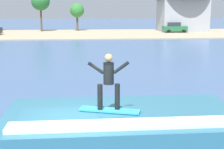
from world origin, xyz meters
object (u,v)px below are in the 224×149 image
Objects in this scene: surfboard at (110,110)px; surfer at (109,79)px; car_far_shore at (174,28)px; house_gabled_white at (182,8)px; tree_short_bushy at (77,11)px; wave_crest at (123,125)px; tree_tall_bare at (40,1)px.

surfer is at bearing 171.65° from surfboard.
car_far_shore reaches higher than surfboard.
house_gabled_white is at bearing 51.89° from car_far_shore.
surfer is 51.60m from tree_short_bushy.
house_gabled_white is at bearing -9.20° from tree_short_bushy.
wave_crest is 3.88× the size of surfboard.
car_far_shore is 17.85m from tree_short_bushy.
tree_tall_bare is at bearing -169.04° from tree_short_bushy.
house_gabled_white is at bearing 70.85° from wave_crest.
tree_tall_bare is at bearing 175.89° from house_gabled_white.
wave_crest is 4.29× the size of surfer.
surfer is at bearing -161.92° from wave_crest.
tree_short_bushy is at bearing 10.96° from tree_tall_bare.
tree_short_bushy is (-1.54, 51.55, 1.72)m from surfer.
wave_crest is 51.54m from tree_short_bushy.
tree_short_bushy reaches higher than wave_crest.
tree_tall_bare reaches higher than surfer.
car_far_shore is at bearing 71.74° from surfer.
tree_tall_bare is (-7.95, 50.32, 4.33)m from surfboard.
house_gabled_white is (17.23, 48.51, 3.24)m from surfboard.
surfer is at bearing -108.26° from car_far_shore.
house_gabled_white is 19.05m from tree_short_bushy.
surfer is 51.04m from tree_tall_bare.
wave_crest is at bearing 19.56° from surfboard.
house_gabled_white reaches higher than car_far_shore.
house_gabled_white is at bearing -4.11° from tree_tall_bare.
house_gabled_white reaches higher than surfboard.
tree_tall_bare reaches higher than car_far_shore.
surfer reaches higher than car_far_shore.
surfer is 51.53m from house_gabled_white.
tree_tall_bare reaches higher than wave_crest.
car_far_shore is 0.78× the size of tree_short_bushy.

